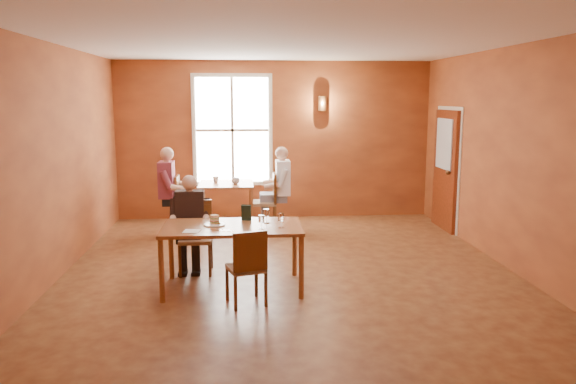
{
  "coord_description": "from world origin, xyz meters",
  "views": [
    {
      "loc": [
        -0.59,
        -7.27,
        2.32
      ],
      "look_at": [
        0.0,
        0.2,
        1.05
      ],
      "focal_mm": 35.0,
      "sensor_mm": 36.0,
      "label": 1
    }
  ],
  "objects": [
    {
      "name": "ground",
      "position": [
        0.0,
        0.0,
        0.0
      ],
      "size": [
        6.0,
        7.0,
        0.01
      ],
      "primitive_type": "cube",
      "color": "brown",
      "rests_on": "ground"
    },
    {
      "name": "wall_back",
      "position": [
        0.0,
        3.5,
        1.5
      ],
      "size": [
        6.0,
        0.04,
        3.0
      ],
      "primitive_type": "cube",
      "color": "brown",
      "rests_on": "ground"
    },
    {
      "name": "wall_front",
      "position": [
        0.0,
        -3.5,
        1.5
      ],
      "size": [
        6.0,
        0.04,
        3.0
      ],
      "primitive_type": "cube",
      "color": "brown",
      "rests_on": "ground"
    },
    {
      "name": "wall_left",
      "position": [
        -3.0,
        0.0,
        1.5
      ],
      "size": [
        0.04,
        7.0,
        3.0
      ],
      "primitive_type": "cube",
      "color": "brown",
      "rests_on": "ground"
    },
    {
      "name": "wall_right",
      "position": [
        3.0,
        0.0,
        1.5
      ],
      "size": [
        0.04,
        7.0,
        3.0
      ],
      "primitive_type": "cube",
      "color": "brown",
      "rests_on": "ground"
    },
    {
      "name": "ceiling",
      "position": [
        0.0,
        0.0,
        3.0
      ],
      "size": [
        6.0,
        7.0,
        0.04
      ],
      "primitive_type": "cube",
      "color": "white",
      "rests_on": "wall_back"
    },
    {
      "name": "window",
      "position": [
        -0.8,
        3.45,
        1.7
      ],
      "size": [
        1.36,
        0.1,
        1.96
      ],
      "primitive_type": "cube",
      "color": "white",
      "rests_on": "wall_back"
    },
    {
      "name": "door",
      "position": [
        2.94,
        2.3,
        1.05
      ],
      "size": [
        0.12,
        1.04,
        2.1
      ],
      "primitive_type": "cube",
      "color": "maroon",
      "rests_on": "ground"
    },
    {
      "name": "wall_sconce",
      "position": [
        0.9,
        3.4,
        2.2
      ],
      "size": [
        0.16,
        0.16,
        0.28
      ],
      "primitive_type": "cylinder",
      "color": "brown",
      "rests_on": "wall_back"
    },
    {
      "name": "main_table",
      "position": [
        -0.74,
        -0.62,
        0.39
      ],
      "size": [
        1.68,
        0.94,
        0.79
      ],
      "primitive_type": null,
      "color": "brown",
      "rests_on": "ground"
    },
    {
      "name": "chair_diner_main",
      "position": [
        -1.24,
        0.03,
        0.48
      ],
      "size": [
        0.42,
        0.42,
        0.96
      ],
      "primitive_type": null,
      "rotation": [
        0.0,
        0.0,
        3.14
      ],
      "color": "brown",
      "rests_on": "ground"
    },
    {
      "name": "diner_main",
      "position": [
        -1.24,
        -0.0,
        0.62
      ],
      "size": [
        0.5,
        0.5,
        1.24
      ],
      "primitive_type": null,
      "rotation": [
        0.0,
        0.0,
        3.14
      ],
      "color": "black",
      "rests_on": "ground"
    },
    {
      "name": "chair_empty",
      "position": [
        -0.58,
        -1.16,
        0.44
      ],
      "size": [
        0.48,
        0.48,
        0.88
      ],
      "primitive_type": null,
      "rotation": [
        0.0,
        0.0,
        0.29
      ],
      "color": "brown",
      "rests_on": "ground"
    },
    {
      "name": "plate_food",
      "position": [
        -0.96,
        -0.58,
        0.8
      ],
      "size": [
        0.34,
        0.34,
        0.03
      ],
      "primitive_type": "cylinder",
      "rotation": [
        0.0,
        0.0,
        -0.4
      ],
      "color": "silver",
      "rests_on": "main_table"
    },
    {
      "name": "sandwich",
      "position": [
        -0.96,
        -0.56,
        0.84
      ],
      "size": [
        0.12,
        0.12,
        0.11
      ],
      "primitive_type": "cube",
      "rotation": [
        0.0,
        0.0,
        0.62
      ],
      "color": "tan",
      "rests_on": "main_table"
    },
    {
      "name": "goblet_a",
      "position": [
        -0.32,
        -0.52,
        0.88
      ],
      "size": [
        0.1,
        0.1,
        0.19
      ],
      "primitive_type": null,
      "rotation": [
        0.0,
        0.0,
        -0.38
      ],
      "color": "white",
      "rests_on": "main_table"
    },
    {
      "name": "goblet_b",
      "position": [
        -0.16,
        -0.78,
        0.88
      ],
      "size": [
        0.08,
        0.08,
        0.19
      ],
      "primitive_type": null,
      "rotation": [
        0.0,
        0.0,
        -0.05
      ],
      "color": "white",
      "rests_on": "main_table"
    },
    {
      "name": "goblet_c",
      "position": [
        -0.39,
        -0.81,
        0.87
      ],
      "size": [
        0.08,
        0.08,
        0.18
      ],
      "primitive_type": null,
      "rotation": [
        0.0,
        0.0,
        -0.2
      ],
      "color": "white",
      "rests_on": "main_table"
    },
    {
      "name": "menu_stand",
      "position": [
        -0.57,
        -0.34,
        0.89
      ],
      "size": [
        0.13,
        0.09,
        0.2
      ],
      "primitive_type": "cube",
      "rotation": [
        0.0,
        0.0,
        -0.28
      ],
      "color": "black",
      "rests_on": "main_table"
    },
    {
      "name": "knife",
      "position": [
        -0.83,
        -0.87,
        0.79
      ],
      "size": [
        0.2,
        0.03,
        0.0
      ],
      "primitive_type": "cube",
      "rotation": [
        0.0,
        0.0,
        -0.08
      ],
      "color": "white",
      "rests_on": "main_table"
    },
    {
      "name": "napkin",
      "position": [
        -1.21,
        -0.88,
        0.79
      ],
      "size": [
        0.2,
        0.2,
        0.01
      ],
      "primitive_type": "cube",
      "rotation": [
        0.0,
        0.0,
        -0.14
      ],
      "color": "white",
      "rests_on": "main_table"
    },
    {
      "name": "second_table",
      "position": [
        -0.91,
        2.47,
        0.42
      ],
      "size": [
        0.94,
        0.94,
        0.83
      ],
      "primitive_type": null,
      "color": "brown",
      "rests_on": "ground"
    },
    {
      "name": "chair_diner_white",
      "position": [
        -0.26,
        2.47,
        0.5
      ],
      "size": [
        0.44,
        0.44,
        1.0
      ],
      "primitive_type": null,
      "rotation": [
        0.0,
        0.0,
        1.57
      ],
      "color": "brown",
      "rests_on": "ground"
    },
    {
      "name": "diner_white",
      "position": [
        -0.23,
        2.47,
        0.7
      ],
      "size": [
        0.56,
        0.56,
        1.41
      ],
      "primitive_type": null,
      "rotation": [
        0.0,
        0.0,
        1.57
      ],
      "color": "silver",
      "rests_on": "ground"
    },
    {
      "name": "chair_diner_maroon",
      "position": [
        -1.56,
        2.47,
        0.49
      ],
      "size": [
        0.43,
        0.43,
        0.97
      ],
      "primitive_type": null,
      "rotation": [
        0.0,
        0.0,
        -1.57
      ],
      "color": "brown",
      "rests_on": "ground"
    },
    {
      "name": "diner_maroon",
      "position": [
        -1.59,
        2.47,
        0.72
      ],
      "size": [
        0.57,
        0.57,
        1.43
      ],
      "primitive_type": null,
      "rotation": [
        0.0,
        0.0,
        -1.57
      ],
      "color": "#591B1E",
      "rests_on": "ground"
    },
    {
      "name": "cup_a",
      "position": [
        -0.74,
        2.38,
        0.89
      ],
      "size": [
        0.16,
        0.16,
        0.11
      ],
      "primitive_type": "imported",
      "rotation": [
        0.0,
        0.0,
        -0.22
      ],
      "color": "silver",
      "rests_on": "second_table"
    },
    {
      "name": "cup_b",
      "position": [
        -1.09,
        2.6,
        0.88
      ],
      "size": [
        0.12,
        0.12,
        0.1
      ],
      "primitive_type": "imported",
      "rotation": [
        0.0,
        0.0,
        -0.16
      ],
      "color": "silver",
      "rests_on": "second_table"
    }
  ]
}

